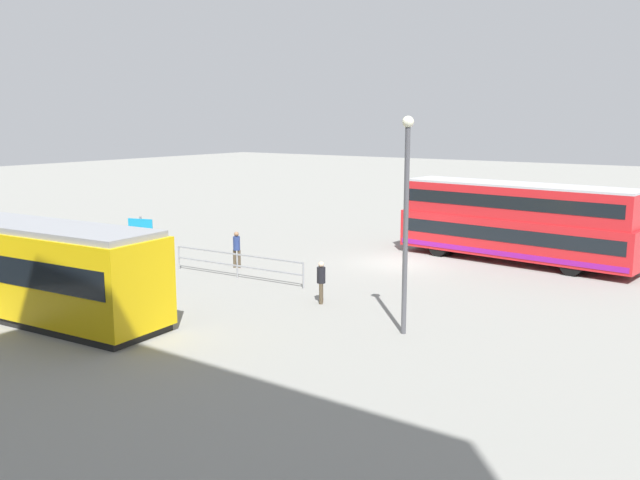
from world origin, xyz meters
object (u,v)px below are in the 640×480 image
double_decker_bus (516,222)px  info_sign (141,232)px  pedestrian_crossing (321,280)px  street_lamp (406,209)px  pedestrian_near_railing (237,247)px

double_decker_bus → info_sign: (13.77, 10.97, -0.28)m
pedestrian_crossing → info_sign: (10.42, -0.44, 0.75)m
pedestrian_crossing → info_sign: info_sign is taller
double_decker_bus → street_lamp: size_ratio=1.69×
pedestrian_near_railing → street_lamp: size_ratio=0.24×
pedestrian_near_railing → street_lamp: street_lamp is taller
pedestrian_crossing → info_sign: size_ratio=0.67×
street_lamp → double_decker_bus: bearing=-86.1°
double_decker_bus → street_lamp: 13.07m
double_decker_bus → pedestrian_near_railing: size_ratio=6.91×
info_sign → street_lamp: street_lamp is taller
info_sign → street_lamp: size_ratio=0.34×
pedestrian_near_railing → info_sign: (3.68, 2.43, 0.69)m
pedestrian_near_railing → street_lamp: 12.18m
pedestrian_near_railing → info_sign: size_ratio=0.71×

